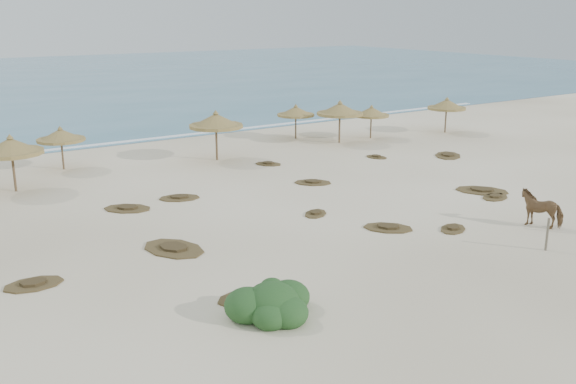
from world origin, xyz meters
name	(u,v)px	position (x,y,z in m)	size (l,w,h in m)	color
ground	(380,239)	(0.00, 0.00, 0.00)	(160.00, 160.00, 0.00)	white
ocean	(11,82)	(0.00, 75.00, 0.00)	(200.00, 100.00, 0.01)	#2B6783
foam_line	(147,139)	(0.00, 26.00, 0.00)	(70.00, 0.60, 0.01)	white
palapa_1	(11,147)	(-11.14, 16.24, 2.38)	(3.85, 3.85, 3.07)	brown
palapa_2	(61,136)	(-7.70, 19.84, 2.05)	(3.10, 3.10, 2.64)	brown
palapa_3	(216,121)	(1.18, 16.99, 2.49)	(4.50, 4.50, 3.21)	brown
palapa_4	(296,112)	(9.45, 20.17, 2.01)	(2.93, 2.93, 2.59)	brown
palapa_5	(371,112)	(14.23, 17.19, 1.95)	(3.02, 3.02, 2.51)	brown
palapa_6	(340,110)	(11.15, 17.06, 2.41)	(3.33, 3.33, 3.10)	brown
palapa_7	(447,105)	(20.66, 15.74, 2.17)	(3.25, 3.25, 2.80)	brown
horse	(542,208)	(7.06, -2.63, 0.79)	(0.86, 1.88, 1.59)	brown
fence_post_near	(547,234)	(4.57, -4.68, 0.67)	(0.10, 0.10, 1.34)	#706454
bush	(272,304)	(-7.57, -3.50, 0.42)	(2.87, 2.53, 1.29)	#2A4E21
scrub_0	(34,284)	(-13.21, 3.06, 0.05)	(2.11, 1.44, 0.16)	brown
scrub_1	(174,248)	(-7.73, 3.60, 0.05)	(2.71, 3.32, 0.16)	brown
scrub_2	(315,213)	(-0.31, 4.19, 0.05)	(1.76, 1.65, 0.16)	brown
scrub_3	(313,182)	(2.91, 8.88, 0.05)	(2.43, 2.33, 0.16)	brown
scrub_4	(495,197)	(8.97, 1.37, 0.05)	(1.95, 1.53, 0.16)	brown
scrub_5	(448,155)	(14.37, 9.58, 0.05)	(2.96, 2.92, 0.16)	brown
scrub_6	(127,208)	(-7.37, 9.86, 0.05)	(2.71, 2.64, 0.16)	brown
scrub_7	(268,164)	(3.24, 14.08, 0.05)	(1.87, 1.98, 0.16)	brown
scrub_9	(388,227)	(1.14, 0.78, 0.05)	(2.51, 2.54, 0.16)	brown
scrub_10	(376,157)	(10.15, 11.85, 0.05)	(1.31, 1.68, 0.16)	brown
scrub_11	(243,297)	(-7.69, -1.90, 0.05)	(1.89, 1.26, 0.16)	brown
scrub_12	(453,229)	(3.39, -0.90, 0.05)	(1.86, 1.63, 0.16)	brown
scrub_13	(179,198)	(-4.52, 10.17, 0.05)	(2.42, 2.03, 0.16)	brown
scrub_14	(482,190)	(9.39, 2.58, 0.05)	(3.10, 3.23, 0.16)	brown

